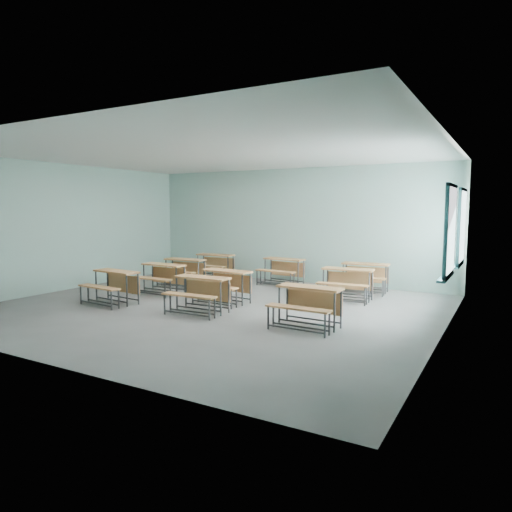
# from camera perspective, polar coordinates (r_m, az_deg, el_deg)

# --- Properties ---
(room) EXTENTS (9.04, 8.04, 3.24)m
(room) POSITION_cam_1_polar(r_m,az_deg,el_deg) (9.48, -4.92, 3.05)
(room) COLOR slate
(room) RESTS_ON ground
(desk_unit_r0c0) EXTENTS (1.22, 0.88, 0.72)m
(desk_unit_r0c0) POSITION_cam_1_polar(r_m,az_deg,el_deg) (10.45, -17.47, -3.10)
(desk_unit_r0c0) COLOR #AD703E
(desk_unit_r0c0) RESTS_ON ground
(desk_unit_r0c1) EXTENTS (1.17, 0.81, 0.72)m
(desk_unit_r0c1) POSITION_cam_1_polar(r_m,az_deg,el_deg) (9.17, -7.08, -4.11)
(desk_unit_r0c1) COLOR #AD703E
(desk_unit_r0c1) RESTS_ON ground
(desk_unit_r0c2) EXTENTS (1.17, 0.81, 0.72)m
(desk_unit_r0c2) POSITION_cam_1_polar(r_m,az_deg,el_deg) (8.02, 6.42, -5.56)
(desk_unit_r0c2) COLOR #AD703E
(desk_unit_r0c2) RESTS_ON ground
(desk_unit_r1c0) EXTENTS (1.17, 0.80, 0.72)m
(desk_unit_r1c0) POSITION_cam_1_polar(r_m,az_deg,el_deg) (11.41, -11.79, -2.20)
(desk_unit_r1c0) COLOR #AD703E
(desk_unit_r1c0) RESTS_ON ground
(desk_unit_r1c1) EXTENTS (1.20, 0.85, 0.72)m
(desk_unit_r1c1) POSITION_cam_1_polar(r_m,az_deg,el_deg) (10.08, -4.02, -3.16)
(desk_unit_r1c1) COLOR #AD703E
(desk_unit_r1c1) RESTS_ON ground
(desk_unit_r2c0) EXTENTS (1.19, 0.84, 0.72)m
(desk_unit_r2c0) POSITION_cam_1_polar(r_m,az_deg,el_deg) (12.45, -9.12, -1.47)
(desk_unit_r2c0) COLOR #AD703E
(desk_unit_r2c0) RESTS_ON ground
(desk_unit_r2c2) EXTENTS (1.18, 0.83, 0.72)m
(desk_unit_r2c2) POSITION_cam_1_polar(r_m,az_deg,el_deg) (10.52, 11.24, -2.87)
(desk_unit_r2c2) COLOR #AD703E
(desk_unit_r2c2) RESTS_ON ground
(desk_unit_r3c0) EXTENTS (1.17, 0.81, 0.72)m
(desk_unit_r3c0) POSITION_cam_1_polar(r_m,az_deg,el_deg) (13.58, -5.33, -0.80)
(desk_unit_r3c0) COLOR #AD703E
(desk_unit_r3c0) RESTS_ON ground
(desk_unit_r3c1) EXTENTS (1.21, 0.87, 0.72)m
(desk_unit_r3c1) POSITION_cam_1_polar(r_m,az_deg,el_deg) (12.44, 3.29, -1.41)
(desk_unit_r3c1) COLOR #AD703E
(desk_unit_r3c1) RESTS_ON ground
(desk_unit_r3c2) EXTENTS (1.20, 0.84, 0.72)m
(desk_unit_r3c2) POSITION_cam_1_polar(r_m,az_deg,el_deg) (11.63, 13.41, -2.08)
(desk_unit_r3c2) COLOR #AD703E
(desk_unit_r3c2) RESTS_ON ground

